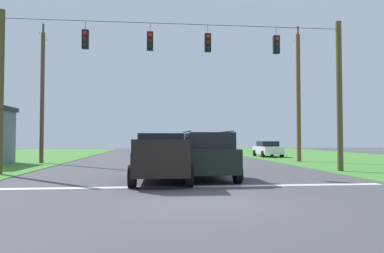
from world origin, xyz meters
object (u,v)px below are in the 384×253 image
(overhead_signal_span, at_px, (179,84))
(distant_car_crossing_white, at_px, (268,149))
(suv_black, at_px, (206,154))
(utility_pole_mid_right, at_px, (298,96))
(pickup_truck, at_px, (161,157))
(utility_pole_near_left, at_px, (42,95))

(overhead_signal_span, height_order, distant_car_crossing_white, overhead_signal_span)
(suv_black, relative_size, utility_pole_mid_right, 0.47)
(suv_black, bearing_deg, distant_car_crossing_white, 64.95)
(pickup_truck, xyz_separation_m, distant_car_crossing_white, (10.61, 19.12, -0.18))
(suv_black, bearing_deg, pickup_truck, -163.76)
(distant_car_crossing_white, relative_size, utility_pole_near_left, 0.43)
(distant_car_crossing_white, height_order, utility_pole_near_left, utility_pole_near_left)
(suv_black, distance_m, distant_car_crossing_white, 20.48)
(utility_pole_mid_right, bearing_deg, overhead_signal_span, -140.23)
(distant_car_crossing_white, bearing_deg, suv_black, -115.05)
(utility_pole_mid_right, distance_m, utility_pole_near_left, 18.89)
(pickup_truck, height_order, utility_pole_mid_right, utility_pole_mid_right)
(pickup_truck, height_order, utility_pole_near_left, utility_pole_near_left)
(pickup_truck, height_order, suv_black, suv_black)
(pickup_truck, relative_size, utility_pole_near_left, 0.54)
(suv_black, bearing_deg, overhead_signal_span, 108.93)
(overhead_signal_span, height_order, pickup_truck, overhead_signal_span)
(utility_pole_mid_right, relative_size, utility_pole_near_left, 1.03)
(distant_car_crossing_white, bearing_deg, utility_pole_mid_right, -90.04)
(pickup_truck, xyz_separation_m, utility_pole_mid_right, (10.61, 11.49, 4.03))
(suv_black, relative_size, utility_pole_near_left, 0.48)
(overhead_signal_span, height_order, suv_black, overhead_signal_span)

